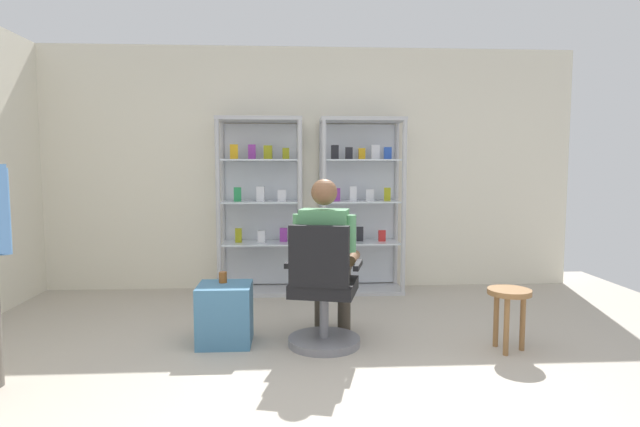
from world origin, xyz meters
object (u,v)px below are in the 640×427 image
at_px(display_cabinet_right, 361,204).
at_px(storage_crate, 225,314).
at_px(office_chair, 323,297).
at_px(tea_glass, 223,277).
at_px(display_cabinet_left, 261,204).
at_px(wooden_stool, 509,302).
at_px(seated_shopkeeper, 327,252).

height_order(display_cabinet_right, storage_crate, display_cabinet_right).
distance_m(office_chair, tea_glass, 0.81).
distance_m(display_cabinet_left, storage_crate, 1.85).
bearing_deg(wooden_stool, office_chair, 173.96).
bearing_deg(tea_glass, display_cabinet_right, 50.88).
bearing_deg(seated_shopkeeper, tea_glass, 176.64).
relative_size(display_cabinet_right, office_chair, 1.98).
height_order(display_cabinet_left, display_cabinet_right, same).
distance_m(display_cabinet_right, storage_crate, 2.24).
height_order(display_cabinet_left, wooden_stool, display_cabinet_left).
height_order(display_cabinet_left, office_chair, display_cabinet_left).
height_order(display_cabinet_right, seated_shopkeeper, display_cabinet_right).
bearing_deg(office_chair, seated_shopkeeper, 75.94).
height_order(tea_glass, wooden_stool, tea_glass).
relative_size(storage_crate, tea_glass, 5.46).
relative_size(office_chair, storage_crate, 2.05).
relative_size(display_cabinet_left, storage_crate, 4.05).
bearing_deg(office_chair, storage_crate, 169.70).
bearing_deg(display_cabinet_right, office_chair, -106.37).
bearing_deg(seated_shopkeeper, wooden_stool, -12.77).
bearing_deg(display_cabinet_right, tea_glass, -129.12).
distance_m(display_cabinet_left, wooden_stool, 2.83).
relative_size(office_chair, seated_shopkeeper, 0.74).
height_order(seated_shopkeeper, storage_crate, seated_shopkeeper).
relative_size(storage_crate, wooden_stool, 1.00).
xyz_separation_m(display_cabinet_left, wooden_stool, (1.95, -1.97, -0.59)).
bearing_deg(tea_glass, office_chair, -14.87).
relative_size(display_cabinet_left, seated_shopkeeper, 1.47).
bearing_deg(tea_glass, display_cabinet_left, 82.47).
bearing_deg(storage_crate, tea_glass, 106.74).
bearing_deg(tea_glass, storage_crate, -73.26).
relative_size(seated_shopkeeper, storage_crate, 2.75).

